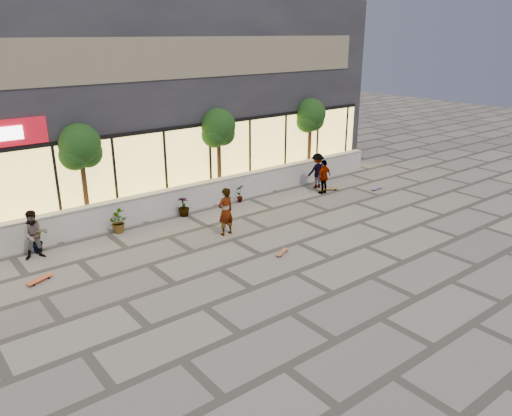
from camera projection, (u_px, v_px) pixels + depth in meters
ground at (294, 273)px, 15.30m from camera, size 80.00×80.00×0.00m
planter_wall at (179, 200)px, 20.31m from camera, size 22.00×0.42×1.04m
retail_building at (115, 94)px, 23.12m from camera, size 24.00×9.17×8.50m
shrub_b at (38, 241)px, 16.61m from camera, size 0.57×0.57×0.81m
shrub_c at (117, 222)px, 18.25m from camera, size 0.68×0.77×0.81m
shrub_d at (184, 206)px, 19.88m from camera, size 0.64×0.64×0.81m
shrub_e at (240, 193)px, 21.52m from camera, size 0.46×0.35×0.81m
tree_midwest at (80, 149)px, 17.96m from camera, size 1.60×1.50×3.92m
tree_mideast at (218, 130)px, 21.46m from camera, size 1.60×1.50×3.92m
tree_east at (310, 117)px, 24.67m from camera, size 1.60×1.50×3.92m
skater_center at (226, 211)px, 17.90m from camera, size 0.68×0.47×1.77m
skater_left at (35, 235)px, 16.03m from camera, size 0.91×0.77×1.64m
skater_right_near at (324, 177)px, 22.55m from camera, size 0.96×0.50×1.57m
skater_right_far at (317, 171)px, 23.39m from camera, size 1.15×0.77×1.65m
skateboard_center at (282, 252)px, 16.56m from camera, size 0.71×0.44×0.08m
skateboard_left at (40, 279)px, 14.71m from camera, size 0.85×0.50×0.10m
skateboard_right_near at (330, 189)px, 23.20m from camera, size 0.77×0.58×0.09m
skateboard_right_far at (377, 188)px, 23.33m from camera, size 0.71×0.27×0.08m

